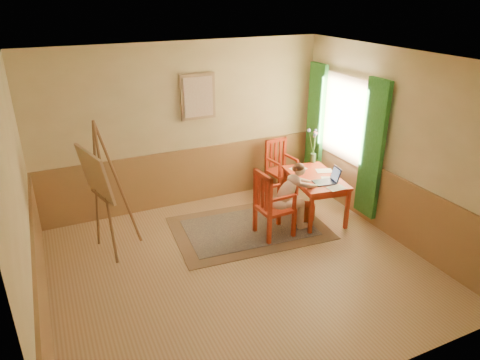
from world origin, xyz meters
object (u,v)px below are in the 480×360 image
chair_back (280,167)px  figure (290,195)px  table (315,181)px  laptop (328,180)px  chair_left (272,204)px  easel (98,178)px

chair_back → figure: 1.39m
table → laptop: bearing=-82.0°
chair_left → chair_back: size_ratio=1.05×
table → laptop: (0.04, -0.29, 0.14)m
table → figure: figure is taller
easel → chair_back: bearing=12.6°
chair_left → laptop: size_ratio=2.52×
table → chair_back: (-0.07, 1.02, -0.12)m
chair_left → chair_back: chair_left is taller
table → figure: 0.67m
table → easel: (-3.35, 0.29, 0.55)m
chair_left → chair_back: 1.58m
figure → easel: 2.84m
table → easel: bearing=175.0°
chair_left → laptop: bearing=-0.4°
table → chair_left: bearing=-163.8°
table → figure: (-0.62, -0.25, -0.01)m
table → laptop: laptop is taller
chair_back → laptop: bearing=-85.2°
figure → chair_back: bearing=66.6°
chair_back → table: bearing=-86.1°
laptop → easel: size_ratio=0.21×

